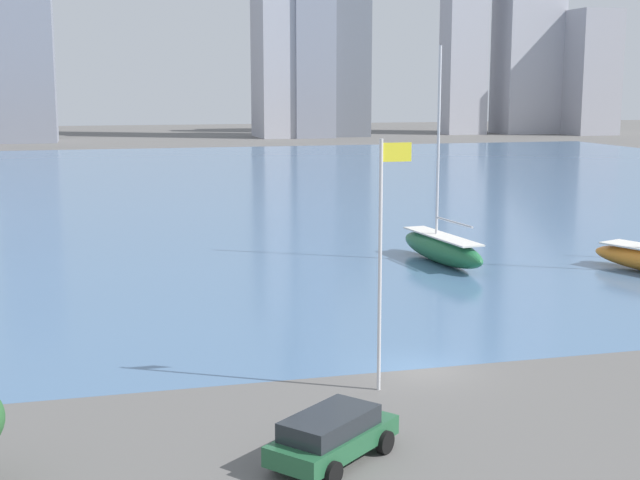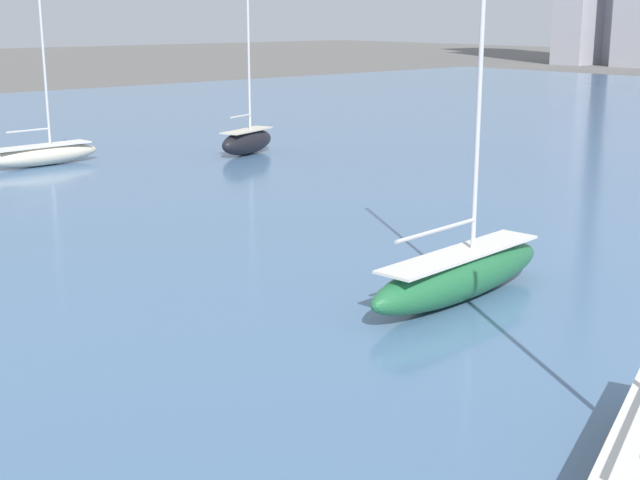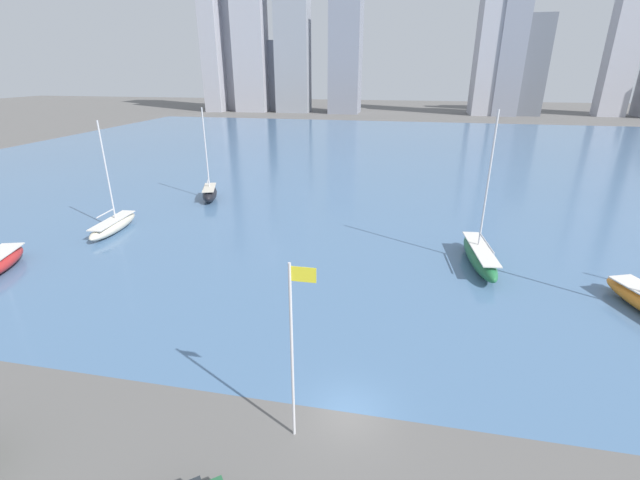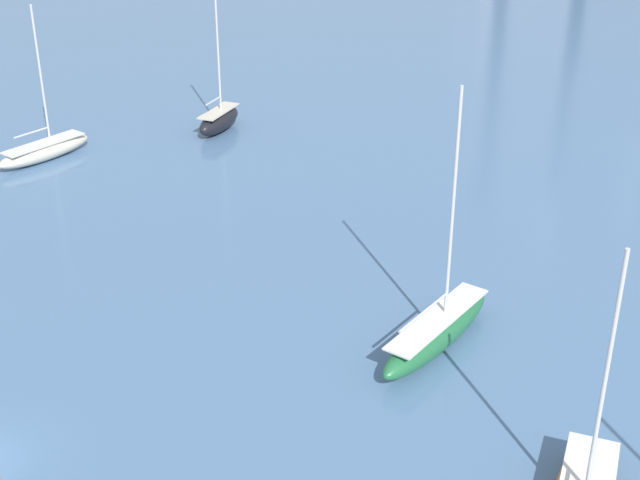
{
  "view_description": "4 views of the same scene",
  "coord_description": "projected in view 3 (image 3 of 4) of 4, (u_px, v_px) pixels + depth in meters",
  "views": [
    {
      "loc": [
        -12.99,
        -32.94,
        11.4
      ],
      "look_at": [
        -1.24,
        11.72,
        3.49
      ],
      "focal_mm": 50.0,
      "sensor_mm": 36.0,
      "label": 1
    },
    {
      "loc": [
        30.02,
        -3.99,
        10.36
      ],
      "look_at": [
        5.21,
        17.54,
        2.02
      ],
      "focal_mm": 50.0,
      "sensor_mm": 36.0,
      "label": 2
    },
    {
      "loc": [
        1.99,
        -17.87,
        17.22
      ],
      "look_at": [
        -4.62,
        15.14,
        3.72
      ],
      "focal_mm": 24.0,
      "sensor_mm": 36.0,
      "label": 3
    },
    {
      "loc": [
        31.54,
        -12.69,
        26.03
      ],
      "look_at": [
        3.48,
        18.2,
        5.31
      ],
      "focal_mm": 50.0,
      "sensor_mm": 36.0,
      "label": 4
    }
  ],
  "objects": [
    {
      "name": "ground_plane",
      "position": [
        349.0,
        413.0,
        23.03
      ],
      "size": [
        500.0,
        500.0,
        0.0
      ],
      "primitive_type": "plane",
      "color": "#605E5B"
    },
    {
      "name": "harbor_water",
      "position": [
        395.0,
        160.0,
        86.74
      ],
      "size": [
        180.0,
        140.0,
        0.0
      ],
      "color": "#4C7099",
      "rests_on": "ground_plane"
    },
    {
      "name": "flag_pole",
      "position": [
        293.0,
        348.0,
        19.73
      ],
      "size": [
        1.24,
        0.14,
        9.57
      ],
      "color": "silver",
      "rests_on": "ground_plane"
    },
    {
      "name": "distant_city_skyline",
      "position": [
        400.0,
        32.0,
        168.2
      ],
      "size": [
        198.31,
        24.78,
        74.82
      ],
      "color": "#A8A8B2",
      "rests_on": "ground_plane"
    },
    {
      "name": "sailboat_cream",
      "position": [
        113.0,
        225.0,
        48.24
      ],
      "size": [
        2.59,
        8.65,
        12.23
      ],
      "rotation": [
        0.0,
        0.0,
        0.07
      ],
      "color": "beige",
      "rests_on": "harbor_water"
    },
    {
      "name": "sailboat_green",
      "position": [
        479.0,
        256.0,
        39.85
      ],
      "size": [
        2.93,
        10.27,
        14.08
      ],
      "rotation": [
        0.0,
        0.0,
        0.1
      ],
      "color": "#236B3D",
      "rests_on": "harbor_water"
    },
    {
      "name": "sailboat_black",
      "position": [
        210.0,
        193.0,
        59.97
      ],
      "size": [
        3.9,
        6.41,
        12.53
      ],
      "rotation": [
        0.0,
        0.0,
        0.35
      ],
      "color": "black",
      "rests_on": "harbor_water"
    }
  ]
}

